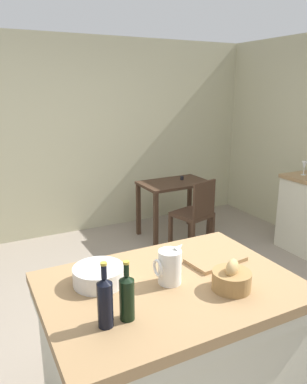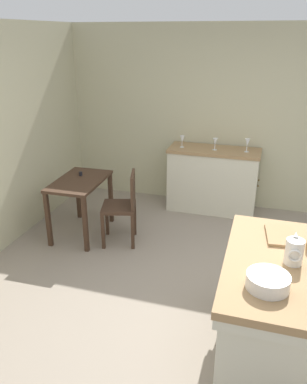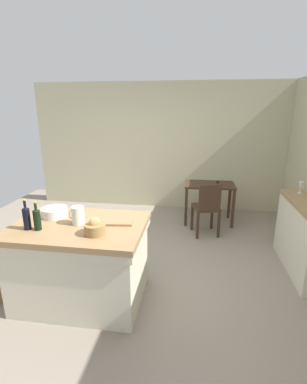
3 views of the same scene
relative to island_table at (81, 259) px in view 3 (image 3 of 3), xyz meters
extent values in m
plane|color=gray|center=(0.44, 0.69, -0.49)|extent=(6.76, 6.76, 0.00)
cube|color=#B7B28E|center=(0.44, 3.29, 0.81)|extent=(5.32, 0.12, 2.60)
cube|color=#99754C|center=(0.00, 0.00, 0.39)|extent=(1.40, 0.99, 0.06)
cube|color=beige|center=(0.00, 0.00, 0.32)|extent=(1.38, 0.97, 0.08)
cube|color=beige|center=(0.00, 0.00, -0.07)|extent=(1.32, 0.91, 0.84)
cube|color=#3D281C|center=(1.48, 2.49, 0.24)|extent=(0.91, 0.58, 0.04)
cube|color=#3D281C|center=(1.07, 2.23, -0.13)|extent=(0.05, 0.05, 0.71)
cube|color=#3D281C|center=(1.90, 2.26, -0.13)|extent=(0.05, 0.05, 0.71)
cube|color=#3D281C|center=(1.06, 2.72, -0.13)|extent=(0.05, 0.05, 0.71)
cube|color=#3D281C|center=(1.89, 2.75, -0.13)|extent=(0.05, 0.05, 0.71)
cylinder|color=black|center=(1.63, 2.54, 0.29)|extent=(0.04, 0.04, 0.05)
cube|color=#3D281C|center=(1.40, 1.94, -0.01)|extent=(0.49, 0.49, 0.04)
cube|color=#3D281C|center=(1.45, 1.77, 0.22)|extent=(0.36, 0.13, 0.42)
cube|color=#3D281C|center=(1.53, 2.16, -0.26)|extent=(0.05, 0.05, 0.46)
cube|color=#3D281C|center=(1.18, 2.07, -0.26)|extent=(0.05, 0.05, 0.46)
cube|color=#3D281C|center=(1.63, 1.81, -0.26)|extent=(0.05, 0.05, 0.46)
cube|color=#3D281C|center=(1.28, 1.72, -0.26)|extent=(0.05, 0.05, 0.46)
cylinder|color=silver|center=(0.00, 0.01, 0.51)|extent=(0.13, 0.13, 0.19)
cone|color=silver|center=(0.06, 0.01, 0.62)|extent=(0.07, 0.04, 0.06)
torus|color=silver|center=(-0.07, 0.01, 0.52)|extent=(0.02, 0.10, 0.10)
cylinder|color=silver|center=(-0.35, 0.18, 0.47)|extent=(0.29, 0.29, 0.10)
cylinder|color=olive|center=(0.26, -0.20, 0.47)|extent=(0.21, 0.21, 0.10)
ellipsoid|color=tan|center=(0.26, -0.20, 0.54)|extent=(0.13, 0.12, 0.10)
cube|color=#99754C|center=(0.38, 0.10, 0.43)|extent=(0.38, 0.25, 0.02)
cylinder|color=black|center=(-0.34, -0.19, 0.52)|extent=(0.07, 0.07, 0.20)
cone|color=black|center=(-0.34, -0.19, 0.63)|extent=(0.07, 0.07, 0.02)
cylinder|color=black|center=(-0.34, -0.19, 0.68)|extent=(0.03, 0.03, 0.07)
cylinder|color=#B29933|center=(-0.34, -0.19, 0.71)|extent=(0.03, 0.03, 0.01)
cylinder|color=black|center=(-0.45, -0.20, 0.52)|extent=(0.07, 0.07, 0.22)
cone|color=black|center=(-0.45, -0.20, 0.65)|extent=(0.07, 0.07, 0.03)
cylinder|color=black|center=(-0.45, -0.20, 0.70)|extent=(0.03, 0.03, 0.08)
cylinder|color=#B29933|center=(-0.45, -0.20, 0.73)|extent=(0.03, 0.03, 0.01)
cylinder|color=white|center=(2.67, 1.45, 0.45)|extent=(0.06, 0.06, 0.00)
cylinder|color=white|center=(2.67, 1.45, 0.48)|extent=(0.01, 0.01, 0.07)
cone|color=white|center=(2.67, 1.45, 0.57)|extent=(0.07, 0.07, 0.10)
camera|label=1|loc=(-0.92, -1.59, 1.47)|focal=34.47mm
camera|label=2|loc=(-2.58, 0.29, 1.97)|focal=35.99mm
camera|label=3|loc=(1.19, -2.59, 1.59)|focal=26.26mm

